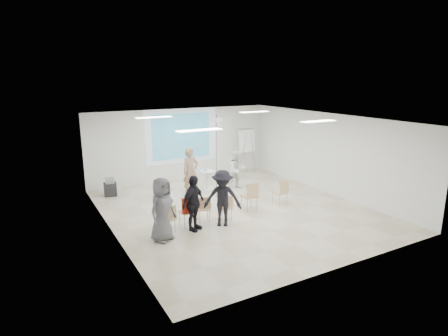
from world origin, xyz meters
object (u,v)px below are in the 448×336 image
chair_right_far (282,191)px  audience_left (193,199)px  laptop (203,207)px  audience_mid (222,195)px  flipchart_easel (247,140)px  chair_center (226,206)px  player_right (237,168)px  player_left (190,169)px  pedestal_table (207,179)px  chair_right_inner (251,194)px  chair_left_inner (204,207)px  chair_far_left (168,217)px  chair_left_mid (188,210)px  av_cart (110,188)px  audience_outer (162,206)px

chair_right_far → audience_left: bearing=-178.9°
laptop → audience_mid: (0.33, -0.60, 0.53)m
laptop → flipchart_easel: flipchart_easel is taller
chair_center → laptop: size_ratio=2.72×
player_right → player_left: bearing=-178.5°
pedestal_table → chair_right_inner: bearing=-87.2°
chair_left_inner → chair_center: chair_left_inner is taller
player_right → chair_far_left: size_ratio=2.06×
audience_mid → chair_right_far: bearing=45.3°
player_right → chair_left_inner: 3.69m
chair_center → chair_right_far: 2.34m
chair_left_mid → chair_far_left: bearing=-169.0°
audience_mid → av_cart: (-2.25, 4.49, -0.64)m
chair_center → audience_mid: (-0.29, -0.30, 0.49)m
player_left → chair_center: 2.88m
pedestal_table → player_left: player_left is taller
player_left → audience_left: bearing=-119.9°
laptop → audience_mid: audience_mid is taller
chair_right_inner → audience_left: audience_left is taller
chair_center → chair_right_inner: size_ratio=0.82×
player_left → laptop: bearing=-113.0°
player_left → flipchart_easel: size_ratio=0.98×
player_left → player_right: player_left is taller
player_left → audience_outer: player_left is taller
pedestal_table → chair_center: chair_center is taller
audience_mid → chair_left_mid: bearing=-169.8°
pedestal_table → audience_left: 4.04m
audience_mid → audience_left: bearing=-153.6°
chair_right_far → chair_right_inner: bearing=170.3°
pedestal_table → player_right: bearing=-23.3°
laptop → flipchart_easel: 6.03m
chair_right_far → flipchart_easel: size_ratio=0.43×
chair_left_inner → audience_left: size_ratio=0.43×
player_right → laptop: bearing=-133.4°
player_right → chair_center: bearing=-122.6°
audience_left → av_cart: audience_left is taller
player_left → chair_right_inner: player_left is taller
chair_left_mid → flipchart_easel: flipchart_easel is taller
player_left → audience_outer: size_ratio=1.04×
audience_mid → av_cart: size_ratio=2.80×
chair_far_left → flipchart_easel: 7.20m
chair_center → chair_left_mid: bearing=-177.8°
pedestal_table → chair_far_left: bearing=-131.1°
audience_left → av_cart: bearing=77.8°
laptop → flipchart_easel: (4.21, 4.18, 1.10)m
audience_outer → flipchart_easel: (5.77, 4.90, 0.55)m
chair_right_far → audience_outer: audience_outer is taller
chair_right_far → flipchart_easel: 4.51m
pedestal_table → audience_outer: 4.82m
audience_mid → flipchart_easel: bearing=84.0°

